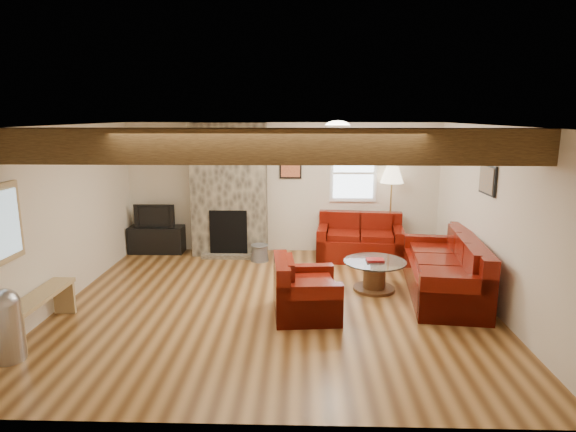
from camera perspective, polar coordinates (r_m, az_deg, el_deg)
name	(u,v)px	position (r m, az deg, el deg)	size (l,w,h in m)	color
room	(275,218)	(6.61, -1.58, -0.22)	(8.00, 8.00, 8.00)	brown
oak_beam	(268,146)	(5.23, -2.43, 8.29)	(6.00, 0.36, 0.38)	#301F0E
chimney_breast	(229,191)	(9.16, -6.95, 2.92)	(1.40, 0.67, 2.50)	#3C362F
back_window	(353,173)	(9.28, 7.76, 5.07)	(0.90, 0.08, 1.10)	white
ceiling_dome	(337,128)	(7.38, 5.88, 10.30)	(0.40, 0.40, 0.18)	white
artwork_back	(291,165)	(9.22, 0.30, 6.07)	(0.42, 0.06, 0.52)	black
artwork_right	(487,180)	(7.29, 22.53, 3.99)	(0.06, 0.55, 0.42)	black
sofa_three	(443,266)	(7.54, 17.94, -5.67)	(2.27, 0.95, 0.88)	#460905
loveseat	(360,237)	(9.03, 8.53, -2.48)	(1.56, 0.90, 0.83)	#460905
armchair_red	(306,287)	(6.49, 2.19, -8.39)	(0.96, 0.84, 0.78)	#460905
coffee_table	(374,275)	(7.52, 10.20, -6.95)	(0.95, 0.95, 0.49)	#482E17
tv_cabinet	(157,239)	(9.72, -15.27, -2.69)	(1.04, 0.42, 0.52)	black
television	(156,215)	(9.61, -15.43, 0.10)	(0.78, 0.10, 0.45)	black
floor_lamp	(392,180)	(9.24, 12.21, 4.23)	(0.43, 0.43, 1.69)	#AD8A48
pine_bench	(41,314)	(6.75, -27.26, -10.27)	(0.30, 1.30, 0.49)	tan
pedal_bin	(6,325)	(6.14, -30.40, -11.08)	(0.33, 0.33, 0.82)	#A6A6AB
coal_bucket	(260,253)	(8.88, -3.38, -4.35)	(0.33, 0.33, 0.31)	slate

